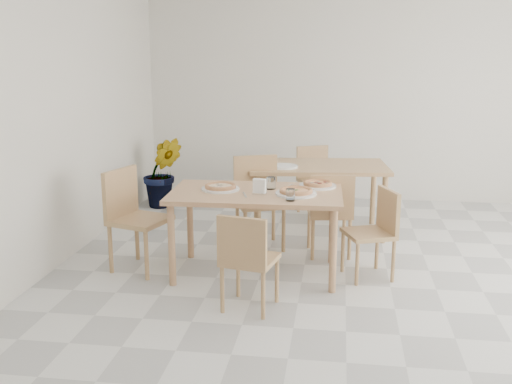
# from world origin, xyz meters

# --- Properties ---
(main_table) EXTENTS (1.50, 0.88, 0.75)m
(main_table) POSITION_xyz_m (-1.17, 0.60, 0.67)
(main_table) COLOR tan
(main_table) RESTS_ON ground
(chair_south) EXTENTS (0.45, 0.45, 0.77)m
(chair_south) POSITION_xyz_m (-1.13, -0.20, 0.45)
(chair_south) COLOR tan
(chair_south) RESTS_ON ground
(chair_north) EXTENTS (0.58, 0.58, 0.91)m
(chair_north) POSITION_xyz_m (-1.26, 1.40, 0.52)
(chair_north) COLOR tan
(chair_north) RESTS_ON ground
(chair_west) EXTENTS (0.57, 0.57, 0.91)m
(chair_west) POSITION_xyz_m (-2.29, 0.58, 0.53)
(chair_west) COLOR tan
(chair_west) RESTS_ON ground
(chair_east) EXTENTS (0.50, 0.50, 0.78)m
(chair_east) POSITION_xyz_m (-0.12, 0.68, 0.45)
(chair_east) COLOR tan
(chair_east) RESTS_ON ground
(plate_margherita) EXTENTS (0.35, 0.35, 0.02)m
(plate_margherita) POSITION_xyz_m (-0.82, 0.54, 0.76)
(plate_margherita) COLOR white
(plate_margherita) RESTS_ON main_table
(plate_mushroom) EXTENTS (0.33, 0.33, 0.02)m
(plate_mushroom) POSITION_xyz_m (-1.49, 0.62, 0.76)
(plate_mushroom) COLOR white
(plate_mushroom) RESTS_ON main_table
(plate_pepperoni) EXTENTS (0.33, 0.33, 0.02)m
(plate_pepperoni) POSITION_xyz_m (-0.65, 0.86, 0.76)
(plate_pepperoni) COLOR white
(plate_pepperoni) RESTS_ON main_table
(pizza_margherita) EXTENTS (0.29, 0.29, 0.03)m
(pizza_margherita) POSITION_xyz_m (-0.82, 0.54, 0.78)
(pizza_margherita) COLOR tan
(pizza_margherita) RESTS_ON plate_margherita
(pizza_mushroom) EXTENTS (0.34, 0.34, 0.03)m
(pizza_mushroom) POSITION_xyz_m (-1.49, 0.62, 0.78)
(pizza_mushroom) COLOR tan
(pizza_mushroom) RESTS_ON plate_mushroom
(pizza_pepperoni) EXTENTS (0.32, 0.32, 0.03)m
(pizza_pepperoni) POSITION_xyz_m (-0.65, 0.86, 0.78)
(pizza_pepperoni) COLOR tan
(pizza_pepperoni) RESTS_ON plate_pepperoni
(tumbler_a) EXTENTS (0.08, 0.08, 0.11)m
(tumbler_a) POSITION_xyz_m (-1.05, 0.72, 0.80)
(tumbler_a) COLOR white
(tumbler_a) RESTS_ON main_table
(tumbler_b) EXTENTS (0.07, 0.07, 0.10)m
(tumbler_b) POSITION_xyz_m (-0.85, 0.33, 0.80)
(tumbler_b) COLOR white
(tumbler_b) RESTS_ON main_table
(napkin_holder) EXTENTS (0.13, 0.08, 0.13)m
(napkin_holder) POSITION_xyz_m (-1.13, 0.51, 0.81)
(napkin_holder) COLOR silver
(napkin_holder) RESTS_ON main_table
(fork_a) EXTENTS (0.07, 0.18, 0.01)m
(fork_a) POSITION_xyz_m (-1.24, 0.45, 0.75)
(fork_a) COLOR silver
(fork_a) RESTS_ON main_table
(fork_b) EXTENTS (0.07, 0.16, 0.01)m
(fork_b) POSITION_xyz_m (-0.91, 0.84, 0.75)
(fork_b) COLOR silver
(fork_b) RESTS_ON main_table
(second_table) EXTENTS (1.52, 0.98, 0.75)m
(second_table) POSITION_xyz_m (-0.68, 1.91, 0.66)
(second_table) COLOR tan
(second_table) RESTS_ON ground
(chair_back_s) EXTENTS (0.46, 0.46, 0.82)m
(chair_back_s) POSITION_xyz_m (-0.53, 1.14, 0.48)
(chair_back_s) COLOR tan
(chair_back_s) RESTS_ON ground
(chair_back_n) EXTENTS (0.53, 0.53, 0.81)m
(chair_back_n) POSITION_xyz_m (-0.74, 2.70, 0.47)
(chair_back_n) COLOR tan
(chair_back_n) RESTS_ON ground
(plate_empty) EXTENTS (0.31, 0.31, 0.02)m
(plate_empty) POSITION_xyz_m (-1.04, 1.72, 0.76)
(plate_empty) COLOR white
(plate_empty) RESTS_ON second_table
(potted_plant) EXTENTS (0.59, 0.53, 0.89)m
(potted_plant) POSITION_xyz_m (-2.65, 2.72, 0.44)
(potted_plant) COLOR #36631D
(potted_plant) RESTS_ON ground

